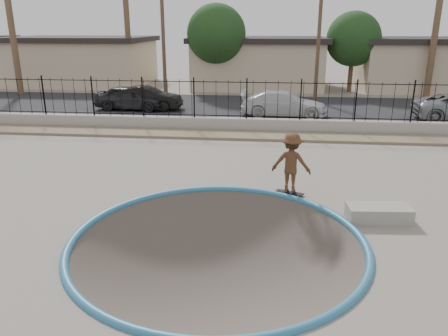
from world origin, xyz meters
The scene contains 20 objects.
ground centered at (0.00, 12.00, -1.10)m, with size 120.00×120.00×2.20m, color #6E665C.
bowl_pit centered at (0.00, -1.00, 0.00)m, with size 6.84×6.84×1.80m, color #494138, non-canonical shape.
coping_ring centered at (0.00, -1.00, 0.00)m, with size 7.04×7.04×0.20m, color #2B6A8D.
rock_strip centered at (0.00, 9.20, 0.06)m, with size 42.00×1.60×0.11m, color #877A59.
retaining_wall centered at (0.00, 10.30, 0.30)m, with size 42.00×0.45×0.60m, color #9E968B.
fence centered at (0.00, 10.30, 1.50)m, with size 40.00×0.04×1.80m.
street centered at (0.00, 17.00, 0.02)m, with size 90.00×8.00×0.04m, color black.
house_west centered at (-15.00, 26.50, 1.97)m, with size 11.60×8.60×3.90m.
house_center centered at (0.00, 26.50, 1.97)m, with size 10.60×8.60×3.90m.
house_east centered at (14.00, 26.50, 1.97)m, with size 12.60×8.60×3.90m.
utility_pole_left centered at (-6.00, 19.00, 4.70)m, with size 1.70×0.24×9.00m.
utility_pole_mid centered at (4.00, 19.00, 4.96)m, with size 1.70×0.24×9.50m.
street_tree_left centered at (-3.00, 23.00, 4.19)m, with size 4.32×4.32×6.36m.
street_tree_mid centered at (7.00, 24.00, 3.84)m, with size 3.96×3.96×5.83m.
skater centered at (1.79, 2.20, 0.89)m, with size 1.16×0.66×1.79m, color brown.
skateboard centered at (1.79, 2.20, 0.06)m, with size 0.86×0.52×0.07m.
concrete_ledge centered at (4.00, 0.60, 0.20)m, with size 1.60×0.70×0.40m, color gray.
car_a centered at (-7.10, 14.90, 0.75)m, with size 1.69×4.19×1.43m, color black.
car_b centered at (-6.18, 15.00, 0.72)m, with size 1.44×4.13×1.36m, color black.
car_c centered at (1.84, 13.95, 0.72)m, with size 1.91×4.71×1.37m, color silver.
Camera 1 is at (1.13, -10.11, 4.84)m, focal length 35.00 mm.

